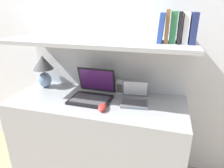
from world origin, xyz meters
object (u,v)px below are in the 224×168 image
at_px(book_green, 173,27).
at_px(laptop_large, 93,93).
at_px(book_black, 180,27).
at_px(router_box, 122,87).
at_px(computer_mouse, 102,107).
at_px(book_brown, 167,26).
at_px(book_white, 186,28).
at_px(table_lamp, 43,68).
at_px(book_blue, 161,28).
at_px(book_navy, 193,28).
at_px(laptop_small, 135,98).

bearing_deg(book_green, laptop_large, -176.54).
relative_size(book_black, book_green, 0.99).
bearing_deg(laptop_large, router_box, 40.09).
bearing_deg(computer_mouse, book_brown, 26.37).
distance_m(book_white, book_black, 0.04).
xyz_separation_m(table_lamp, book_blue, (1.03, -0.09, 0.40)).
xyz_separation_m(book_black, book_blue, (-0.12, 0.00, -0.00)).
xyz_separation_m(laptop_large, computer_mouse, (0.14, -0.17, -0.03)).
distance_m(table_lamp, laptop_large, 0.56).
relative_size(book_black, book_brown, 0.94).
height_order(table_lamp, book_navy, book_navy).
height_order(laptop_large, book_black, book_black).
distance_m(router_box, book_green, 0.67).
distance_m(book_black, book_brown, 0.08).
height_order(laptop_small, book_blue, book_blue).
bearing_deg(book_white, router_box, 162.46).
bearing_deg(laptop_large, book_brown, 3.71).
bearing_deg(book_white, laptop_large, -176.95).
height_order(laptop_small, book_white, book_white).
bearing_deg(book_white, laptop_small, -176.27).
distance_m(table_lamp, router_box, 0.75).
bearing_deg(table_lamp, book_navy, -4.09).
distance_m(book_white, book_brown, 0.12).
bearing_deg(laptop_large, laptop_small, 2.44).
distance_m(book_navy, book_white, 0.05).
distance_m(laptop_small, router_box, 0.21).
bearing_deg(book_blue, laptop_large, -176.01).
bearing_deg(laptop_large, computer_mouse, -49.99).
bearing_deg(book_green, book_navy, 0.00).
height_order(book_white, book_black, book_black).
height_order(router_box, book_white, book_white).
bearing_deg(book_blue, book_white, 0.00).
distance_m(router_box, book_blue, 0.62).
relative_size(table_lamp, book_navy, 1.53).
bearing_deg(computer_mouse, laptop_large, 130.01).
xyz_separation_m(book_black, book_green, (-0.04, 0.00, 0.00)).
bearing_deg(book_navy, table_lamp, 175.91).
xyz_separation_m(laptop_small, computer_mouse, (-0.21, -0.18, -0.02)).
distance_m(book_navy, book_blue, 0.20).
height_order(book_navy, book_black, book_black).
xyz_separation_m(laptop_large, book_blue, (0.51, 0.04, 0.53)).
xyz_separation_m(router_box, book_green, (0.37, -0.14, 0.53)).
distance_m(router_box, book_brown, 0.65).
height_order(laptop_large, router_box, laptop_large).
relative_size(laptop_small, router_box, 2.16).
bearing_deg(computer_mouse, book_green, 24.32).
xyz_separation_m(table_lamp, laptop_large, (0.53, -0.12, -0.14)).
height_order(computer_mouse, book_white, book_white).
height_order(book_black, book_green, book_green).
distance_m(table_lamp, book_blue, 1.11).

